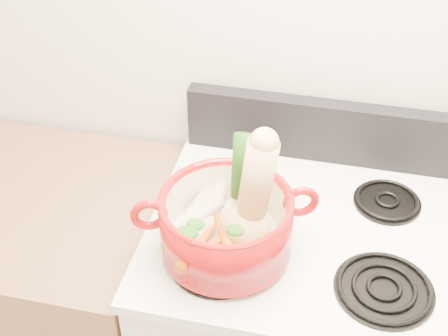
# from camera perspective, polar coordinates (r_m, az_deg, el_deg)

# --- Properties ---
(wall_back) EXTENTS (3.50, 0.02, 2.60)m
(wall_back) POSITION_cam_1_polar(r_m,az_deg,el_deg) (1.65, 10.13, 11.76)
(wall_back) COLOR silver
(wall_back) RESTS_ON floor
(cooktop) EXTENTS (0.78, 0.67, 0.03)m
(cooktop) POSITION_cam_1_polar(r_m,az_deg,el_deg) (1.57, 7.57, -5.90)
(cooktop) COLOR white
(cooktop) RESTS_ON stove_body
(control_backsplash) EXTENTS (0.76, 0.05, 0.18)m
(control_backsplash) POSITION_cam_1_polar(r_m,az_deg,el_deg) (1.74, 9.05, 3.40)
(control_backsplash) COLOR black
(control_backsplash) RESTS_ON cooktop
(burner_front_left) EXTENTS (0.22, 0.22, 0.02)m
(burner_front_left) POSITION_cam_1_polar(r_m,az_deg,el_deg) (1.46, -0.57, -8.41)
(burner_front_left) COLOR black
(burner_front_left) RESTS_ON cooktop
(burner_front_right) EXTENTS (0.22, 0.22, 0.02)m
(burner_front_right) POSITION_cam_1_polar(r_m,az_deg,el_deg) (1.45, 14.43, -10.59)
(burner_front_right) COLOR black
(burner_front_right) RESTS_ON cooktop
(burner_back_left) EXTENTS (0.17, 0.17, 0.02)m
(burner_back_left) POSITION_cam_1_polar(r_m,az_deg,el_deg) (1.68, 1.78, -1.07)
(burner_back_left) COLOR black
(burner_back_left) RESTS_ON cooktop
(burner_back_right) EXTENTS (0.17, 0.17, 0.02)m
(burner_back_right) POSITION_cam_1_polar(r_m,az_deg,el_deg) (1.67, 14.70, -2.89)
(burner_back_right) COLOR black
(burner_back_right) RESTS_ON cooktop
(dutch_oven) EXTENTS (0.39, 0.39, 0.15)m
(dutch_oven) POSITION_cam_1_polar(r_m,az_deg,el_deg) (1.43, 0.18, -5.20)
(dutch_oven) COLOR #9A0A0C
(dutch_oven) RESTS_ON burner_front_left
(pot_handle_left) EXTENTS (0.09, 0.05, 0.08)m
(pot_handle_left) POSITION_cam_1_polar(r_m,az_deg,el_deg) (1.39, -6.87, -4.28)
(pot_handle_left) COLOR #9A0A0C
(pot_handle_left) RESTS_ON dutch_oven
(pot_handle_right) EXTENTS (0.09, 0.05, 0.08)m
(pot_handle_right) POSITION_cam_1_polar(r_m,az_deg,el_deg) (1.42, 7.06, -3.06)
(pot_handle_right) COLOR #9A0A0C
(pot_handle_right) RESTS_ON dutch_oven
(squash) EXTENTS (0.17, 0.14, 0.30)m
(squash) POSITION_cam_1_polar(r_m,az_deg,el_deg) (1.36, 2.16, -2.32)
(squash) COLOR #E4B875
(squash) RESTS_ON dutch_oven
(leek) EXTENTS (0.04, 0.10, 0.28)m
(leek) POSITION_cam_1_polar(r_m,az_deg,el_deg) (1.37, 1.43, -1.94)
(leek) COLOR silver
(leek) RESTS_ON dutch_oven
(ginger) EXTENTS (0.08, 0.07, 0.04)m
(ginger) POSITION_cam_1_polar(r_m,az_deg,el_deg) (1.49, 1.81, -4.07)
(ginger) COLOR tan
(ginger) RESTS_ON dutch_oven
(parsnip_0) EXTENTS (0.07, 0.25, 0.07)m
(parsnip_0) POSITION_cam_1_polar(r_m,az_deg,el_deg) (1.46, -1.76, -4.96)
(parsnip_0) COLOR beige
(parsnip_0) RESTS_ON dutch_oven
(parsnip_1) EXTENTS (0.11, 0.21, 0.06)m
(parsnip_1) POSITION_cam_1_polar(r_m,az_deg,el_deg) (1.47, -3.45, -4.61)
(parsnip_1) COLOR beige
(parsnip_1) RESTS_ON dutch_oven
(parsnip_2) EXTENTS (0.05, 0.18, 0.05)m
(parsnip_2) POSITION_cam_1_polar(r_m,az_deg,el_deg) (1.48, -0.90, -4.03)
(parsnip_2) COLOR #F0E2C3
(parsnip_2) RESTS_ON dutch_oven
(parsnip_3) EXTENTS (0.13, 0.19, 0.06)m
(parsnip_3) POSITION_cam_1_polar(r_m,az_deg,el_deg) (1.44, -3.04, -5.03)
(parsnip_3) COLOR beige
(parsnip_3) RESTS_ON dutch_oven
(carrot_0) EXTENTS (0.10, 0.15, 0.04)m
(carrot_0) POSITION_cam_1_polar(r_m,az_deg,el_deg) (1.43, -0.41, -6.46)
(carrot_0) COLOR #C74F09
(carrot_0) RESTS_ON dutch_oven
(carrot_1) EXTENTS (0.10, 0.12, 0.04)m
(carrot_1) POSITION_cam_1_polar(r_m,az_deg,el_deg) (1.40, -1.48, -7.48)
(carrot_1) COLOR #BB5909
(carrot_1) RESTS_ON dutch_oven
(carrot_2) EXTENTS (0.11, 0.16, 0.04)m
(carrot_2) POSITION_cam_1_polar(r_m,az_deg,el_deg) (1.42, -0.08, -6.11)
(carrot_2) COLOR #C55A09
(carrot_2) RESTS_ON dutch_oven
(carrot_3) EXTENTS (0.08, 0.16, 0.05)m
(carrot_3) POSITION_cam_1_polar(r_m,az_deg,el_deg) (1.39, -2.42, -7.24)
(carrot_3) COLOR #D8620A
(carrot_3) RESTS_ON dutch_oven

